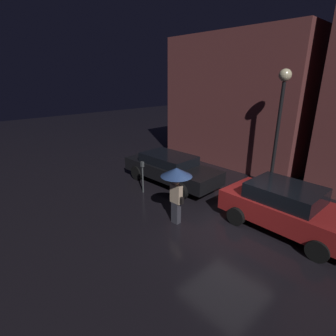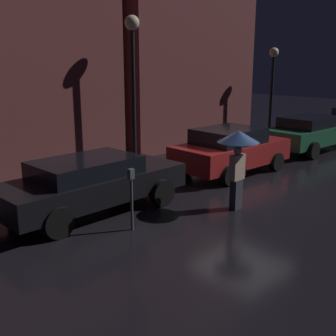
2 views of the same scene
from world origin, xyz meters
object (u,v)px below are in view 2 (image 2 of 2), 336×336
at_px(parking_meter, 131,193).
at_px(street_lamp_near, 133,59).
at_px(street_lamp_far, 273,76).
at_px(pedestrian_with_umbrella, 238,147).
at_px(parked_car_black, 92,182).
at_px(parked_car_red, 231,149).
at_px(parked_car_green, 310,132).

height_order(parking_meter, street_lamp_near, street_lamp_near).
distance_m(street_lamp_near, street_lamp_far, 7.93).
bearing_deg(pedestrian_with_umbrella, parked_car_black, 138.23).
bearing_deg(street_lamp_far, street_lamp_near, 178.65).
relative_size(parked_car_red, street_lamp_far, 0.99).
xyz_separation_m(parked_car_red, street_lamp_far, (6.06, 2.50, 2.14)).
bearing_deg(street_lamp_near, parked_car_red, -55.67).
distance_m(parked_car_green, street_lamp_near, 7.95).
xyz_separation_m(parked_car_green, street_lamp_far, (0.99, 2.53, 2.15)).
bearing_deg(street_lamp_near, parking_meter, -129.74).
bearing_deg(parked_car_green, street_lamp_far, 70.28).
distance_m(parked_car_red, street_lamp_far, 6.90).
height_order(parked_car_green, street_lamp_far, street_lamp_far).
relative_size(pedestrian_with_umbrella, parking_meter, 1.43).
distance_m(parked_car_green, street_lamp_far, 3.47).
relative_size(parking_meter, street_lamp_far, 0.33).
distance_m(pedestrian_with_umbrella, parking_meter, 2.89).
relative_size(parking_meter, street_lamp_near, 0.28).
bearing_deg(street_lamp_near, pedestrian_with_umbrella, -99.54).
height_order(parking_meter, street_lamp_far, street_lamp_far).
xyz_separation_m(parked_car_black, parking_meter, (-0.04, -1.58, 0.11)).
height_order(parked_car_red, street_lamp_far, street_lamp_far).
xyz_separation_m(parking_meter, street_lamp_far, (11.44, 4.08, 2.07)).
bearing_deg(parking_meter, pedestrian_with_umbrella, -14.82).
relative_size(pedestrian_with_umbrella, street_lamp_near, 0.39).
bearing_deg(street_lamp_far, parked_car_red, -157.62).
relative_size(parked_car_black, street_lamp_far, 1.15).
distance_m(parked_car_red, pedestrian_with_umbrella, 3.61).
bearing_deg(pedestrian_with_umbrella, street_lamp_far, 27.72).
distance_m(pedestrian_with_umbrella, street_lamp_far, 10.05).
relative_size(parked_car_green, street_lamp_near, 0.89).
distance_m(parked_car_red, street_lamp_near, 4.32).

